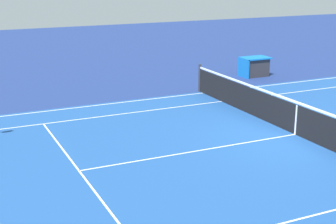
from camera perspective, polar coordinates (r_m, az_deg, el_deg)
ground_plane at (r=14.94m, az=14.29°, el=-2.49°), size 60.00×60.00×0.00m
court_slab at (r=14.94m, az=14.29°, el=-2.49°), size 24.20×11.40×0.00m
court_line_markings at (r=14.94m, az=14.29°, el=-2.48°), size 23.85×11.05×0.01m
tennis_net at (r=14.80m, az=14.42°, el=-0.68°), size 0.10×11.70×1.08m
tennis_ball at (r=18.50m, az=12.96°, el=1.27°), size 0.07×0.07×0.07m
equipment_cart_tarped at (r=22.55m, az=9.79°, el=5.13°), size 1.25×0.84×0.85m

